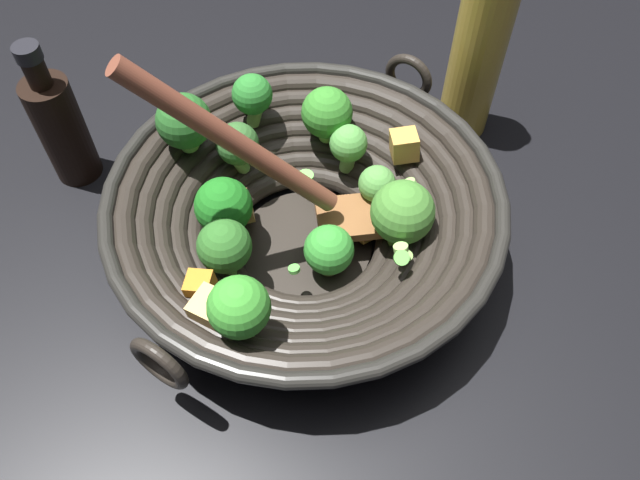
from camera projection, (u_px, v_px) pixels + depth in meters
name	position (u px, v px, depth m)	size (l,w,h in m)	color
ground_plane	(306.00, 248.00, 0.64)	(4.00, 4.00, 0.00)	black
wok	(303.00, 211.00, 0.59)	(0.40, 0.37, 0.25)	black
soy_sauce_bottle	(61.00, 127.00, 0.64)	(0.05, 0.05, 0.16)	black
cooking_oil_bottle	(478.00, 51.00, 0.66)	(0.06, 0.06, 0.25)	gold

